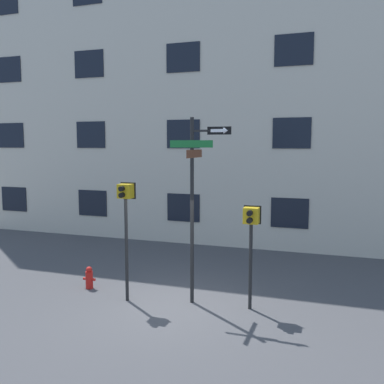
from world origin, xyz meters
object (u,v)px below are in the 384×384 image
Objects in this scene: street_sign_pole at (195,193)px; pedestrian_signal_left at (126,210)px; pedestrian_signal_right at (251,228)px; fire_hydrant at (89,278)px.

pedestrian_signal_left is at bearing -166.02° from street_sign_pole.
fire_hydrant is (-4.32, 0.03, -1.63)m from pedestrian_signal_right.
pedestrian_signal_left reaches higher than fire_hydrant.
pedestrian_signal_right is at bearing -0.43° from fire_hydrant.
fire_hydrant is (-2.99, 0.07, -2.38)m from street_sign_pole.
pedestrian_signal_right reaches higher than fire_hydrant.
pedestrian_signal_right is (2.95, 0.44, -0.35)m from pedestrian_signal_left.
fire_hydrant is at bearing 179.57° from pedestrian_signal_right.
pedestrian_signal_left reaches higher than pedestrian_signal_right.
fire_hydrant is at bearing 178.59° from street_sign_pole.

